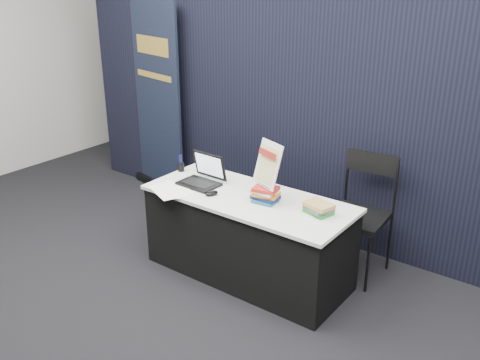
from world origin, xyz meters
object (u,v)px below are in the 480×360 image
object	(u,v)px
display_table	(248,236)
pullup_banner	(157,110)
info_sign	(268,165)
book_stack_short	(319,208)
laptop	(202,177)
book_stack_tall	(265,194)
stacking_chair	(359,210)

from	to	relation	value
display_table	pullup_banner	xyz separation A→B (m)	(-2.01, 0.95, 0.61)
info_sign	book_stack_short	bearing A→B (deg)	25.05
display_table	pullup_banner	size ratio (longest dim) A/B	0.81
display_table	laptop	world-z (taller)	laptop
book_stack_tall	laptop	bearing A→B (deg)	-179.35
book_stack_tall	pullup_banner	distance (m)	2.38
book_stack_tall	book_stack_short	bearing A→B (deg)	7.88
laptop	info_sign	bearing A→B (deg)	4.73
pullup_banner	stacking_chair	distance (m)	2.78
pullup_banner	stacking_chair	size ratio (longest dim) A/B	2.10
display_table	book_stack_tall	xyz separation A→B (m)	(0.17, -0.00, 0.44)
book_stack_tall	book_stack_short	distance (m)	0.47
laptop	stacking_chair	bearing A→B (deg)	29.31
laptop	info_sign	distance (m)	0.72
book_stack_tall	info_sign	bearing A→B (deg)	90.00
laptop	book_stack_short	world-z (taller)	laptop
book_stack_tall	pullup_banner	xyz separation A→B (m)	(-2.18, 0.95, 0.17)
book_stack_tall	stacking_chair	world-z (taller)	stacking_chair
laptop	info_sign	world-z (taller)	info_sign
display_table	pullup_banner	bearing A→B (deg)	154.71
display_table	book_stack_short	xyz separation A→B (m)	(0.64, 0.06, 0.42)
book_stack_tall	display_table	bearing A→B (deg)	179.53
book_stack_short	pullup_banner	xyz separation A→B (m)	(-2.64, 0.88, 0.19)
book_stack_short	laptop	bearing A→B (deg)	-176.36
laptop	stacking_chair	distance (m)	1.40
laptop	book_stack_tall	distance (m)	0.67
laptop	book_stack_tall	world-z (taller)	laptop
display_table	book_stack_short	size ratio (longest dim) A/B	7.29
book_stack_short	stacking_chair	bearing A→B (deg)	81.31
info_sign	pullup_banner	xyz separation A→B (m)	(-2.18, 0.92, -0.08)
laptop	book_stack_short	xyz separation A→B (m)	(1.14, 0.07, -0.02)
laptop	info_sign	size ratio (longest dim) A/B	0.94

